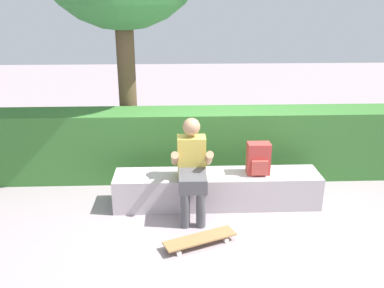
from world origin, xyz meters
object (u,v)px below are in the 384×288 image
Objects in this scene: person_skater at (192,166)px; backpack_on_bench at (258,159)px; skateboard_near_person at (200,239)px; bench_main at (217,189)px.

backpack_on_bench is (0.83, 0.21, -0.01)m from person_skater.
backpack_on_bench reaches higher than skateboard_near_person.
bench_main is at bearing 33.77° from person_skater.
person_skater reaches higher than bench_main.
person_skater reaches higher than skateboard_near_person.
skateboard_near_person is at bearing -106.25° from bench_main.
person_skater is (-0.33, -0.22, 0.42)m from bench_main.
backpack_on_bench is at bearing 14.01° from person_skater.
bench_main is 3.17× the size of skateboard_near_person.
bench_main is at bearing 178.94° from backpack_on_bench.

